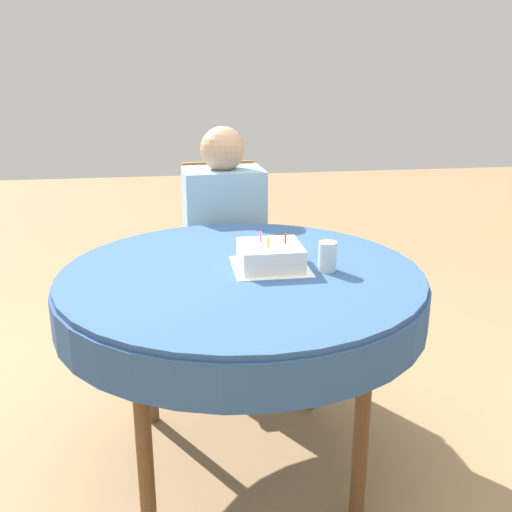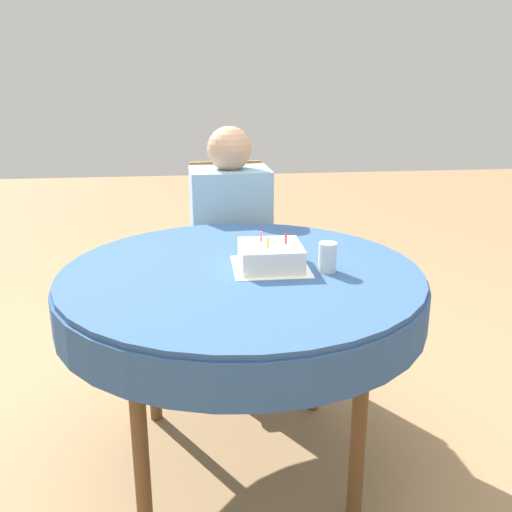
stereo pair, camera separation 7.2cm
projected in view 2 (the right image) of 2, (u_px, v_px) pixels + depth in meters
The scene contains 7 objects.
ground_plane at pixel (243, 462), 2.28m from camera, with size 12.00×12.00×0.00m, color #A37F56.
dining_table at pixel (241, 295), 2.06m from camera, with size 1.25×1.25×0.78m.
chair at pixel (229, 259), 2.98m from camera, with size 0.41×0.41×0.99m.
person at pixel (231, 227), 2.83m from camera, with size 0.38×0.37×1.17m.
napkin at pixel (271, 267), 2.07m from camera, with size 0.26×0.26×0.00m.
birthday_cake at pixel (271, 256), 2.06m from camera, with size 0.21×0.21×0.11m.
drinking_glass at pixel (328, 257), 2.01m from camera, with size 0.06×0.06×0.10m.
Camera 2 is at (-0.16, -1.91, 1.46)m, focal length 42.00 mm.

